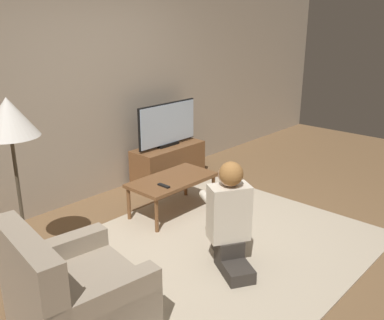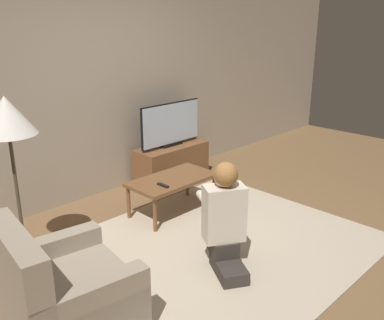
{
  "view_description": "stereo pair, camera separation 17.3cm",
  "coord_description": "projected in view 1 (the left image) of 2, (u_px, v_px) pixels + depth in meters",
  "views": [
    {
      "loc": [
        -2.73,
        -2.21,
        2.06
      ],
      "look_at": [
        0.44,
        0.69,
        0.62
      ],
      "focal_mm": 40.0,
      "sensor_mm": 36.0,
      "label": 1
    },
    {
      "loc": [
        -2.61,
        -2.34,
        2.06
      ],
      "look_at": [
        0.44,
        0.69,
        0.62
      ],
      "focal_mm": 40.0,
      "sensor_mm": 36.0,
      "label": 2
    }
  ],
  "objects": [
    {
      "name": "tv",
      "position": [
        168.0,
        124.0,
        5.47
      ],
      "size": [
        0.96,
        0.08,
        0.56
      ],
      "color": "black",
      "rests_on": "tv_stand"
    },
    {
      "name": "person_kneeling",
      "position": [
        229.0,
        215.0,
        3.58
      ],
      "size": [
        0.6,
        0.78,
        0.94
      ],
      "rotation": [
        0.0,
        0.0,
        2.6
      ],
      "color": "#332D28",
      "rests_on": "rug"
    },
    {
      "name": "tv_stand",
      "position": [
        168.0,
        163.0,
        5.63
      ],
      "size": [
        1.01,
        0.4,
        0.47
      ],
      "color": "brown",
      "rests_on": "ground_plane"
    },
    {
      "name": "coffee_table",
      "position": [
        172.0,
        182.0,
        4.63
      ],
      "size": [
        0.96,
        0.51,
        0.41
      ],
      "color": "brown",
      "rests_on": "ground_plane"
    },
    {
      "name": "remote",
      "position": [
        164.0,
        186.0,
        4.39
      ],
      "size": [
        0.04,
        0.15,
        0.02
      ],
      "color": "black",
      "rests_on": "coffee_table"
    },
    {
      "name": "rug",
      "position": [
        215.0,
        249.0,
        3.98
      ],
      "size": [
        2.95,
        2.37,
        0.02
      ],
      "color": "#BCAD93",
      "rests_on": "ground_plane"
    },
    {
      "name": "armchair",
      "position": [
        74.0,
        297.0,
        2.88
      ],
      "size": [
        0.89,
        0.95,
        0.82
      ],
      "rotation": [
        0.0,
        0.0,
        1.43
      ],
      "color": "gray",
      "rests_on": "ground_plane"
    },
    {
      "name": "ground_plane",
      "position": [
        215.0,
        250.0,
        3.98
      ],
      "size": [
        10.0,
        10.0,
        0.0
      ],
      "primitive_type": "plane",
      "color": "brown"
    },
    {
      "name": "wall_back",
      "position": [
        84.0,
        88.0,
        4.8
      ],
      "size": [
        10.0,
        0.06,
        2.6
      ],
      "color": "tan",
      "rests_on": "ground_plane"
    },
    {
      "name": "floor_lamp",
      "position": [
        9.0,
        124.0,
        3.35
      ],
      "size": [
        0.46,
        0.46,
        1.48
      ],
      "color": "#4C4233",
      "rests_on": "ground_plane"
    }
  ]
}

